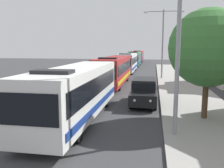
{
  "coord_description": "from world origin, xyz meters",
  "views": [
    {
      "loc": [
        3.06,
        -1.8,
        4.21
      ],
      "look_at": [
        0.03,
        15.52,
        1.47
      ],
      "focal_mm": 38.44,
      "sensor_mm": 36.0,
      "label": 1
    }
  ],
  "objects_px": {
    "bus_middle": "(127,62)",
    "bus_fourth_in_line": "(134,58)",
    "bus_second_in_line": "(114,70)",
    "white_suv": "(144,90)",
    "roadside_tree": "(208,48)",
    "streetlamp_near": "(179,18)",
    "bus_rear": "(138,56)",
    "bus_lead": "(77,90)",
    "streetlamp_mid": "(163,38)"
  },
  "relations": [
    {
      "from": "bus_middle",
      "to": "bus_fourth_in_line",
      "type": "height_order",
      "value": "same"
    },
    {
      "from": "bus_second_in_line",
      "to": "white_suv",
      "type": "xyz_separation_m",
      "value": [
        3.7,
        -8.65,
        -0.66
      ]
    },
    {
      "from": "bus_fourth_in_line",
      "to": "roadside_tree",
      "type": "xyz_separation_m",
      "value": [
        7.29,
        -39.09,
        2.45
      ]
    },
    {
      "from": "bus_second_in_line",
      "to": "streetlamp_near",
      "type": "height_order",
      "value": "streetlamp_near"
    },
    {
      "from": "bus_middle",
      "to": "bus_rear",
      "type": "distance_m",
      "value": 26.29
    },
    {
      "from": "bus_middle",
      "to": "roadside_tree",
      "type": "xyz_separation_m",
      "value": [
        7.29,
        -25.68,
        2.45
      ]
    },
    {
      "from": "streetlamp_near",
      "to": "roadside_tree",
      "type": "height_order",
      "value": "streetlamp_near"
    },
    {
      "from": "bus_middle",
      "to": "roadside_tree",
      "type": "distance_m",
      "value": 26.81
    },
    {
      "from": "bus_second_in_line",
      "to": "streetlamp_near",
      "type": "distance_m",
      "value": 16.39
    },
    {
      "from": "bus_fourth_in_line",
      "to": "streetlamp_near",
      "type": "height_order",
      "value": "streetlamp_near"
    },
    {
      "from": "bus_rear",
      "to": "bus_second_in_line",
      "type": "bearing_deg",
      "value": -90.0
    },
    {
      "from": "streetlamp_near",
      "to": "bus_lead",
      "type": "bearing_deg",
      "value": 158.99
    },
    {
      "from": "bus_second_in_line",
      "to": "bus_fourth_in_line",
      "type": "distance_m",
      "value": 27.1
    },
    {
      "from": "streetlamp_near",
      "to": "streetlamp_mid",
      "type": "distance_m",
      "value": 20.88
    },
    {
      "from": "bus_second_in_line",
      "to": "streetlamp_near",
      "type": "xyz_separation_m",
      "value": [
        5.4,
        -15.01,
        3.75
      ]
    },
    {
      "from": "roadside_tree",
      "to": "bus_middle",
      "type": "bearing_deg",
      "value": 105.86
    },
    {
      "from": "bus_rear",
      "to": "white_suv",
      "type": "xyz_separation_m",
      "value": [
        3.7,
        -48.62,
        -0.66
      ]
    },
    {
      "from": "bus_second_in_line",
      "to": "bus_rear",
      "type": "bearing_deg",
      "value": 90.0
    },
    {
      "from": "bus_middle",
      "to": "bus_lead",
      "type": "bearing_deg",
      "value": -90.0
    },
    {
      "from": "streetlamp_near",
      "to": "roadside_tree",
      "type": "relative_size",
      "value": 1.42
    },
    {
      "from": "bus_lead",
      "to": "bus_fourth_in_line",
      "type": "relative_size",
      "value": 1.05
    },
    {
      "from": "white_suv",
      "to": "roadside_tree",
      "type": "relative_size",
      "value": 0.77
    },
    {
      "from": "bus_second_in_line",
      "to": "bus_fourth_in_line",
      "type": "bearing_deg",
      "value": 90.0
    },
    {
      "from": "bus_fourth_in_line",
      "to": "white_suv",
      "type": "xyz_separation_m",
      "value": [
        3.7,
        -35.75,
        -0.66
      ]
    },
    {
      "from": "bus_middle",
      "to": "bus_second_in_line",
      "type": "bearing_deg",
      "value": -90.0
    },
    {
      "from": "bus_middle",
      "to": "streetlamp_near",
      "type": "distance_m",
      "value": 29.44
    },
    {
      "from": "bus_lead",
      "to": "roadside_tree",
      "type": "relative_size",
      "value": 1.81
    },
    {
      "from": "bus_rear",
      "to": "streetlamp_mid",
      "type": "height_order",
      "value": "streetlamp_mid"
    },
    {
      "from": "bus_lead",
      "to": "white_suv",
      "type": "height_order",
      "value": "bus_lead"
    },
    {
      "from": "bus_middle",
      "to": "streetlamp_near",
      "type": "xyz_separation_m",
      "value": [
        5.4,
        -28.7,
        3.75
      ]
    },
    {
      "from": "bus_middle",
      "to": "white_suv",
      "type": "height_order",
      "value": "bus_middle"
    },
    {
      "from": "bus_middle",
      "to": "white_suv",
      "type": "distance_m",
      "value": 22.64
    },
    {
      "from": "streetlamp_near",
      "to": "streetlamp_mid",
      "type": "height_order",
      "value": "streetlamp_near"
    },
    {
      "from": "bus_fourth_in_line",
      "to": "streetlamp_mid",
      "type": "distance_m",
      "value": 22.22
    },
    {
      "from": "white_suv",
      "to": "bus_second_in_line",
      "type": "bearing_deg",
      "value": 113.15
    },
    {
      "from": "bus_lead",
      "to": "roadside_tree",
      "type": "bearing_deg",
      "value": 7.37
    },
    {
      "from": "bus_lead",
      "to": "bus_second_in_line",
      "type": "distance_m",
      "value": 12.94
    },
    {
      "from": "bus_lead",
      "to": "bus_second_in_line",
      "type": "bearing_deg",
      "value": 90.0
    },
    {
      "from": "streetlamp_mid",
      "to": "roadside_tree",
      "type": "xyz_separation_m",
      "value": [
        1.9,
        -17.86,
        -1.23
      ]
    },
    {
      "from": "bus_fourth_in_line",
      "to": "streetlamp_near",
      "type": "relative_size",
      "value": 1.22
    },
    {
      "from": "bus_rear",
      "to": "white_suv",
      "type": "bearing_deg",
      "value": -85.65
    },
    {
      "from": "bus_middle",
      "to": "bus_rear",
      "type": "bearing_deg",
      "value": 90.0
    },
    {
      "from": "bus_lead",
      "to": "streetlamp_near",
      "type": "bearing_deg",
      "value": -21.01
    },
    {
      "from": "streetlamp_near",
      "to": "roadside_tree",
      "type": "bearing_deg",
      "value": 57.85
    },
    {
      "from": "bus_middle",
      "to": "roadside_tree",
      "type": "height_order",
      "value": "roadside_tree"
    },
    {
      "from": "bus_rear",
      "to": "streetlamp_mid",
      "type": "xyz_separation_m",
      "value": [
        5.4,
        -34.1,
        3.69
      ]
    },
    {
      "from": "white_suv",
      "to": "streetlamp_near",
      "type": "distance_m",
      "value": 7.92
    },
    {
      "from": "bus_fourth_in_line",
      "to": "bus_rear",
      "type": "height_order",
      "value": "same"
    },
    {
      "from": "bus_rear",
      "to": "streetlamp_near",
      "type": "bearing_deg",
      "value": -84.39
    },
    {
      "from": "streetlamp_mid",
      "to": "bus_middle",
      "type": "bearing_deg",
      "value": 124.63
    }
  ]
}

